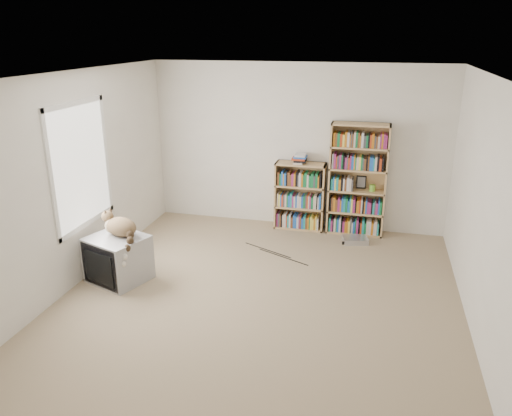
% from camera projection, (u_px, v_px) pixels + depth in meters
% --- Properties ---
extents(floor, '(4.50, 5.00, 0.01)m').
position_uv_depth(floor, '(259.00, 300.00, 5.71)').
color(floor, tan).
rests_on(floor, ground).
extents(wall_back, '(4.50, 0.02, 2.50)m').
position_uv_depth(wall_back, '(298.00, 147.00, 7.59)').
color(wall_back, white).
rests_on(wall_back, floor).
extents(wall_front, '(4.50, 0.02, 2.50)m').
position_uv_depth(wall_front, '(164.00, 321.00, 3.01)').
color(wall_front, white).
rests_on(wall_front, floor).
extents(wall_left, '(0.02, 5.00, 2.50)m').
position_uv_depth(wall_left, '(72.00, 182.00, 5.80)').
color(wall_left, white).
rests_on(wall_left, floor).
extents(wall_right, '(0.02, 5.00, 2.50)m').
position_uv_depth(wall_right, '(487.00, 214.00, 4.79)').
color(wall_right, white).
rests_on(wall_right, floor).
extents(ceiling, '(4.50, 5.00, 0.02)m').
position_uv_depth(ceiling, '(260.00, 75.00, 4.88)').
color(ceiling, white).
rests_on(ceiling, wall_back).
extents(window, '(0.02, 1.22, 1.52)m').
position_uv_depth(window, '(81.00, 166.00, 5.93)').
color(window, white).
rests_on(window, wall_left).
extents(crt_tv, '(0.81, 0.77, 0.56)m').
position_uv_depth(crt_tv, '(119.00, 258.00, 6.11)').
color(crt_tv, '#9B9A9D').
rests_on(crt_tv, floor).
extents(cat, '(0.59, 0.58, 0.50)m').
position_uv_depth(cat, '(121.00, 231.00, 5.99)').
color(cat, '#3C2B18').
rests_on(cat, crt_tv).
extents(bookcase_tall, '(0.84, 0.30, 1.67)m').
position_uv_depth(bookcase_tall, '(357.00, 182.00, 7.40)').
color(bookcase_tall, '#A98554').
rests_on(bookcase_tall, floor).
extents(bookcase_short, '(0.76, 0.30, 1.04)m').
position_uv_depth(bookcase_short, '(300.00, 198.00, 7.70)').
color(bookcase_short, '#A98554').
rests_on(bookcase_short, floor).
extents(book_stack, '(0.20, 0.26, 0.14)m').
position_uv_depth(book_stack, '(299.00, 158.00, 7.47)').
color(book_stack, '#B23617').
rests_on(book_stack, bookcase_short).
extents(green_mug, '(0.09, 0.09, 0.10)m').
position_uv_depth(green_mug, '(372.00, 188.00, 7.35)').
color(green_mug, '#69AC31').
rests_on(green_mug, bookcase_tall).
extents(framed_print, '(0.14, 0.05, 0.19)m').
position_uv_depth(framed_print, '(361.00, 182.00, 7.47)').
color(framed_print, black).
rests_on(framed_print, bookcase_tall).
extents(dvd_player, '(0.40, 0.33, 0.08)m').
position_uv_depth(dvd_player, '(355.00, 240.00, 7.27)').
color(dvd_player, '#B0B0B5').
rests_on(dvd_player, floor).
extents(wall_outlet, '(0.01, 0.08, 0.13)m').
position_uv_depth(wall_outlet, '(101.00, 241.00, 6.51)').
color(wall_outlet, silver).
rests_on(wall_outlet, wall_left).
extents(floor_cables, '(1.20, 0.70, 0.01)m').
position_uv_depth(floor_cables, '(289.00, 249.00, 7.04)').
color(floor_cables, black).
rests_on(floor_cables, floor).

